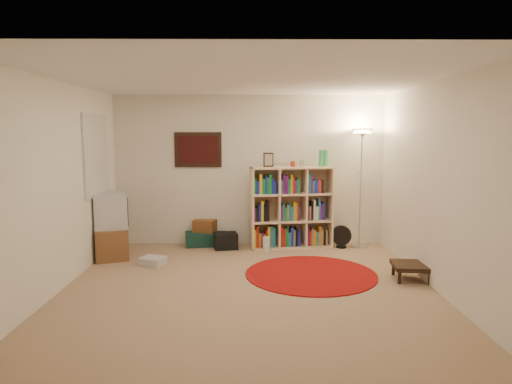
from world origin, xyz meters
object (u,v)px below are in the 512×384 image
bookshelf (290,208)px  suitcase (206,238)px  side_table (411,266)px  floor_lamp (362,149)px  tv_stand (111,227)px  floor_fan (341,237)px

bookshelf → suitcase: bearing=166.0°
suitcase → side_table: size_ratio=1.48×
side_table → floor_lamp: bearing=98.8°
bookshelf → tv_stand: (-2.75, -0.61, -0.17)m
bookshelf → floor_fan: bookshelf is taller
tv_stand → suitcase: size_ratio=1.31×
floor_lamp → tv_stand: 4.12m
floor_lamp → suitcase: size_ratio=2.62×
floor_fan → side_table: (0.58, -1.64, -0.01)m
floor_lamp → suitcase: (-2.56, 0.16, -1.51)m
floor_lamp → suitcase: floor_lamp is taller
suitcase → floor_lamp: bearing=-13.7°
bookshelf → suitcase: bookshelf is taller
bookshelf → tv_stand: bearing=-174.8°
bookshelf → suitcase: (-1.40, 0.17, -0.54)m
tv_stand → suitcase: (1.35, 0.78, -0.36)m
floor_lamp → tv_stand: size_ratio=1.99×
side_table → suitcase: bearing=146.3°
floor_fan → side_table: 1.74m
suitcase → side_table: bearing=-43.8°
floor_lamp → tv_stand: (-3.91, -0.61, -1.15)m
tv_stand → side_table: (4.18, -1.11, -0.29)m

